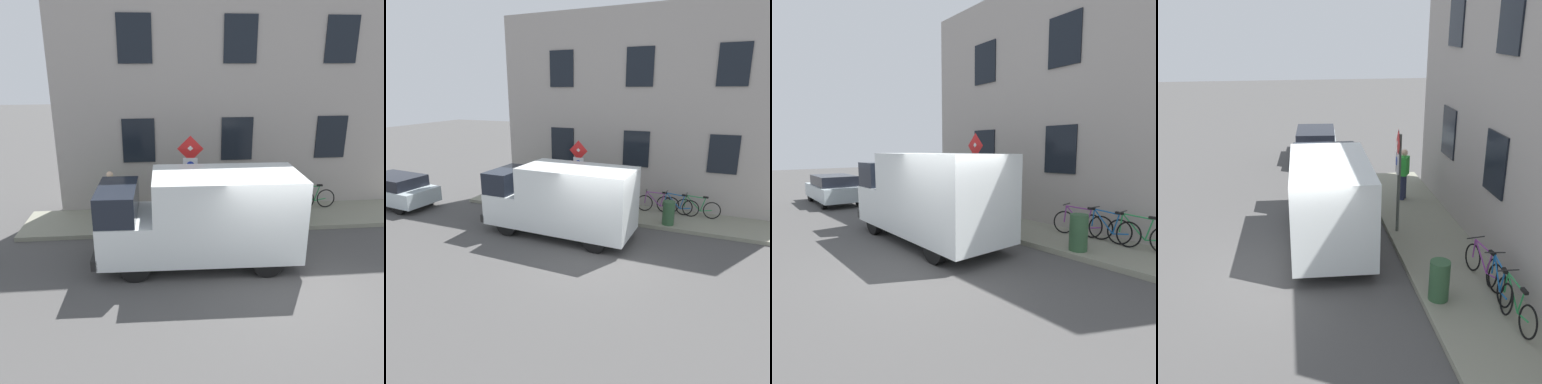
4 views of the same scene
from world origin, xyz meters
The scene contains 10 objects.
ground_plane centered at (0.00, 0.00, 0.00)m, with size 80.00×80.00×0.00m, color #474645.
sidewalk_slab centered at (3.74, 0.00, 0.07)m, with size 2.17×14.40×0.14m, color gray.
building_facade centered at (5.17, 0.00, 4.07)m, with size 0.75×12.40×8.14m.
sign_post_stacked centered at (2.86, 1.82, 2.06)m, with size 0.17×0.56×2.86m.
delivery_van centered at (0.95, 1.66, 1.33)m, with size 2.15×5.38×2.50m.
bicycle_green centered at (4.27, -2.70, 0.51)m, with size 0.46×1.71×0.89m.
bicycle_blue centered at (4.27, -1.91, 0.51)m, with size 0.47×1.71×0.89m.
bicycle_purple centered at (4.27, -1.12, 0.51)m, with size 0.48×1.71×0.89m.
pedestrian centered at (3.67, 4.33, 1.07)m, with size 0.43×0.48×1.72m.
litter_bin centered at (3.00, -1.74, 0.59)m, with size 0.44×0.44×0.90m, color #2D5133.
Camera 1 is at (-8.59, 2.89, 5.32)m, focal length 36.86 mm.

